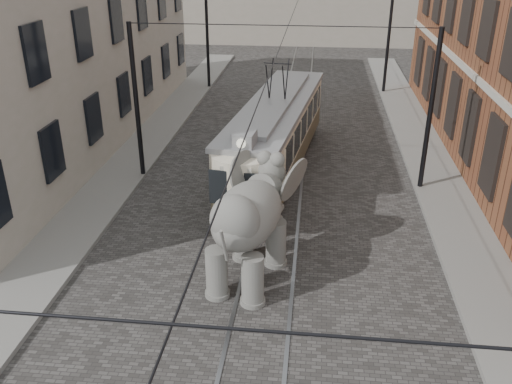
# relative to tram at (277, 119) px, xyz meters

# --- Properties ---
(ground) EXTENTS (120.00, 120.00, 0.00)m
(ground) POSITION_rel_tram_xyz_m (0.38, -7.25, -2.21)
(ground) COLOR #484442
(tram_rails) EXTENTS (1.54, 80.00, 0.02)m
(tram_rails) POSITION_rel_tram_xyz_m (0.38, -7.25, -2.20)
(tram_rails) COLOR slate
(tram_rails) RESTS_ON ground
(sidewalk_right) EXTENTS (2.00, 60.00, 0.15)m
(sidewalk_right) POSITION_rel_tram_xyz_m (6.38, -7.25, -2.14)
(sidewalk_right) COLOR slate
(sidewalk_right) RESTS_ON ground
(sidewalk_left) EXTENTS (2.00, 60.00, 0.15)m
(sidewalk_left) POSITION_rel_tram_xyz_m (-6.12, -7.25, -2.14)
(sidewalk_left) COLOR slate
(sidewalk_left) RESTS_ON ground
(stucco_building) EXTENTS (7.00, 24.00, 10.00)m
(stucco_building) POSITION_rel_tram_xyz_m (-10.62, 2.75, 2.79)
(stucco_building) COLOR gray
(stucco_building) RESTS_ON ground
(catenary) EXTENTS (11.00, 30.20, 6.00)m
(catenary) POSITION_rel_tram_xyz_m (0.18, -2.25, 0.79)
(catenary) COLOR black
(catenary) RESTS_ON ground
(tram) EXTENTS (3.67, 11.34, 4.42)m
(tram) POSITION_rel_tram_xyz_m (0.00, 0.00, 0.00)
(tram) COLOR beige
(tram) RESTS_ON ground
(elephant) EXTENTS (3.91, 5.63, 3.14)m
(elephant) POSITION_rel_tram_xyz_m (-0.17, -7.89, -0.64)
(elephant) COLOR slate
(elephant) RESTS_ON ground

